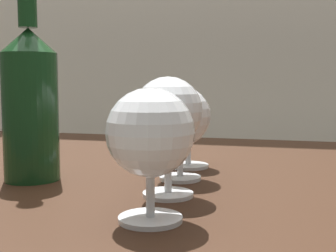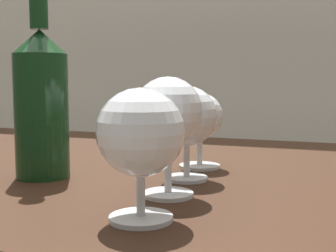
{
  "view_description": "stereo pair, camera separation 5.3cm",
  "coord_description": "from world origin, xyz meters",
  "px_view_note": "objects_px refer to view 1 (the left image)",
  "views": [
    {
      "loc": [
        0.2,
        -0.69,
        0.9
      ],
      "look_at": [
        0.06,
        -0.18,
        0.85
      ],
      "focal_mm": 47.14,
      "sensor_mm": 36.0,
      "label": 1
    },
    {
      "loc": [
        0.25,
        -0.68,
        0.9
      ],
      "look_at": [
        0.06,
        -0.18,
        0.85
      ],
      "focal_mm": 47.14,
      "sensor_mm": 36.0,
      "label": 2
    }
  ],
  "objects_px": {
    "wine_glass_port": "(188,118)",
    "wine_bottle": "(30,100)",
    "wine_glass_chardonnay": "(168,113)",
    "wine_glass_pinot": "(150,136)",
    "wine_glass_empty": "(180,118)"
  },
  "relations": [
    {
      "from": "wine_glass_port",
      "to": "wine_bottle",
      "type": "bearing_deg",
      "value": -142.52
    },
    {
      "from": "wine_glass_chardonnay",
      "to": "wine_glass_port",
      "type": "relative_size",
      "value": 1.2
    },
    {
      "from": "wine_glass_pinot",
      "to": "wine_bottle",
      "type": "height_order",
      "value": "wine_bottle"
    },
    {
      "from": "wine_glass_chardonnay",
      "to": "wine_bottle",
      "type": "height_order",
      "value": "wine_bottle"
    },
    {
      "from": "wine_glass_pinot",
      "to": "wine_glass_port",
      "type": "relative_size",
      "value": 1.1
    },
    {
      "from": "wine_glass_pinot",
      "to": "wine_glass_empty",
      "type": "bearing_deg",
      "value": 94.56
    },
    {
      "from": "wine_glass_chardonnay",
      "to": "wine_glass_port",
      "type": "xyz_separation_m",
      "value": [
        -0.02,
        0.19,
        -0.02
      ]
    },
    {
      "from": "wine_glass_chardonnay",
      "to": "wine_glass_empty",
      "type": "xyz_separation_m",
      "value": [
        -0.01,
        0.09,
        -0.01
      ]
    },
    {
      "from": "wine_glass_empty",
      "to": "wine_bottle",
      "type": "height_order",
      "value": "wine_bottle"
    },
    {
      "from": "wine_glass_pinot",
      "to": "wine_glass_empty",
      "type": "relative_size",
      "value": 1.0
    },
    {
      "from": "wine_bottle",
      "to": "wine_glass_chardonnay",
      "type": "bearing_deg",
      "value": -10.06
    },
    {
      "from": "wine_glass_chardonnay",
      "to": "wine_glass_empty",
      "type": "relative_size",
      "value": 1.09
    },
    {
      "from": "wine_glass_chardonnay",
      "to": "wine_bottle",
      "type": "xyz_separation_m",
      "value": [
        -0.21,
        0.04,
        0.01
      ]
    },
    {
      "from": "wine_glass_pinot",
      "to": "wine_glass_port",
      "type": "bearing_deg",
      "value": 94.82
    },
    {
      "from": "wine_glass_pinot",
      "to": "wine_bottle",
      "type": "xyz_separation_m",
      "value": [
        -0.22,
        0.14,
        0.03
      ]
    }
  ]
}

